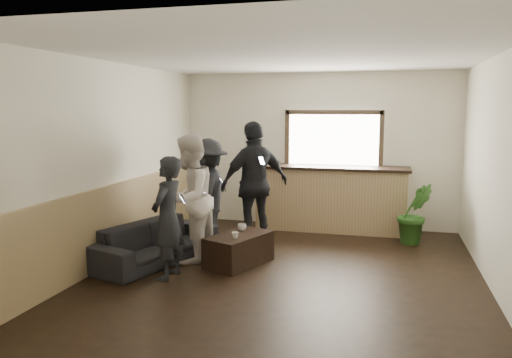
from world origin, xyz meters
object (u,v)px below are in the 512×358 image
(cup_b, at_px, (235,235))
(potted_plant, at_px, (415,213))
(person_b, at_px, (189,199))
(sofa, at_px, (156,242))
(person_c, at_px, (208,194))
(coffee_table, at_px, (239,250))
(bar_counter, at_px, (331,194))
(person_a, at_px, (168,218))
(person_d, at_px, (255,184))
(cup_a, at_px, (242,227))

(cup_b, bearing_deg, potted_plant, 39.34)
(potted_plant, distance_m, person_b, 3.61)
(sofa, xyz_separation_m, person_c, (0.45, 0.90, 0.57))
(coffee_table, height_order, cup_b, cup_b)
(bar_counter, relative_size, coffee_table, 2.82)
(sofa, bearing_deg, coffee_table, -63.02)
(cup_b, relative_size, person_a, 0.06)
(cup_b, distance_m, person_b, 0.87)
(potted_plant, height_order, person_a, person_a)
(potted_plant, relative_size, person_d, 0.50)
(cup_a, xyz_separation_m, cup_b, (0.03, -0.44, -0.01))
(coffee_table, xyz_separation_m, potted_plant, (2.41, 1.76, 0.28))
(sofa, height_order, cup_b, sofa)
(cup_a, xyz_separation_m, person_a, (-0.69, -0.98, 0.31))
(sofa, relative_size, potted_plant, 1.95)
(bar_counter, xyz_separation_m, person_d, (-1.04, -1.33, 0.34))
(person_c, bearing_deg, cup_a, 48.89)
(person_d, bearing_deg, sofa, 3.55)
(bar_counter, xyz_separation_m, sofa, (-2.16, -2.53, -0.36))
(sofa, bearing_deg, person_b, -52.00)
(person_a, bearing_deg, cup_b, 128.97)
(sofa, xyz_separation_m, person_b, (0.45, 0.16, 0.62))
(person_d, bearing_deg, cup_b, 49.03)
(person_b, bearing_deg, coffee_table, 95.75)
(cup_a, relative_size, person_b, 0.07)
(person_c, bearing_deg, cup_b, 32.12)
(cup_a, distance_m, cup_b, 0.44)
(cup_b, xyz_separation_m, person_c, (-0.73, 0.93, 0.38))
(person_a, height_order, person_d, person_d)
(bar_counter, distance_m, person_a, 3.54)
(person_a, relative_size, person_b, 0.87)
(bar_counter, distance_m, person_d, 1.72)
(person_a, bearing_deg, bar_counter, 153.42)
(bar_counter, bearing_deg, sofa, -130.51)
(person_d, bearing_deg, bar_counter, -171.34)
(sofa, bearing_deg, potted_plant, -43.30)
(cup_a, height_order, person_d, person_d)
(person_b, bearing_deg, cup_a, 114.47)
(cup_b, height_order, person_c, person_c)
(person_a, bearing_deg, person_b, -177.60)
(cup_b, height_order, potted_plant, potted_plant)
(coffee_table, xyz_separation_m, person_b, (-0.71, -0.02, 0.69))
(bar_counter, bearing_deg, person_a, -118.97)
(person_a, bearing_deg, person_c, -177.61)
(bar_counter, xyz_separation_m, person_c, (-1.71, -1.63, 0.21))
(person_b, relative_size, person_d, 0.92)
(person_a, xyz_separation_m, person_b, (-0.00, 0.73, 0.12))
(person_c, bearing_deg, person_b, -5.93)
(cup_a, distance_m, potted_plant, 2.87)
(coffee_table, distance_m, cup_a, 0.35)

